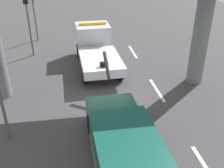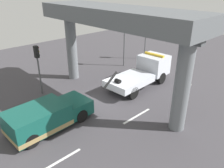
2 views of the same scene
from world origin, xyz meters
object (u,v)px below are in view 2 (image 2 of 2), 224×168
(tow_truck_white, at_px, (144,71))
(traffic_light_far, at_px, (125,34))
(traffic_light_near, at_px, (38,60))
(towed_van_green, at_px, (47,117))
(traffic_light_mid, at_px, (146,32))

(tow_truck_white, bearing_deg, traffic_light_far, 63.70)
(traffic_light_near, xyz_separation_m, traffic_light_far, (9.50, 0.00, 0.48))
(traffic_light_far, bearing_deg, towed_van_green, -158.72)
(traffic_light_near, xyz_separation_m, traffic_light_mid, (13.00, 0.00, 0.23))
(tow_truck_white, xyz_separation_m, traffic_light_far, (2.19, 4.43, 2.14))
(towed_van_green, height_order, traffic_light_far, traffic_light_far)
(towed_van_green, height_order, traffic_light_near, traffic_light_near)
(tow_truck_white, height_order, traffic_light_mid, traffic_light_mid)
(towed_van_green, xyz_separation_m, traffic_light_mid, (14.97, 4.47, 2.31))
(tow_truck_white, relative_size, traffic_light_mid, 1.72)
(traffic_light_near, bearing_deg, traffic_light_far, 0.00)
(tow_truck_white, relative_size, traffic_light_near, 1.86)
(tow_truck_white, distance_m, towed_van_green, 9.29)
(towed_van_green, xyz_separation_m, traffic_light_near, (1.97, 4.47, 2.09))
(traffic_light_near, distance_m, traffic_light_far, 9.51)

